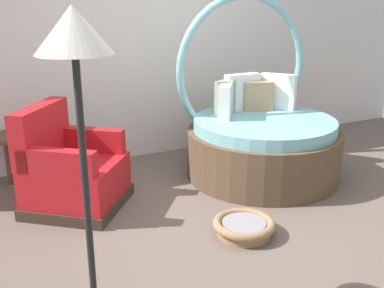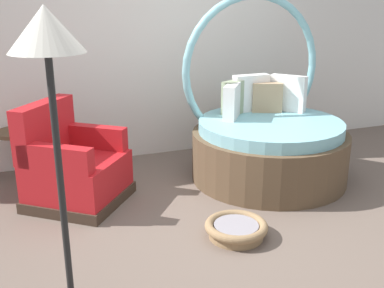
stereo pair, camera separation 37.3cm
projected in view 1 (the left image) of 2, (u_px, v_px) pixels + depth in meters
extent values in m
cube|color=#66564C|center=(226.00, 223.00, 3.94)|extent=(8.00, 8.00, 0.02)
cube|color=silver|center=(140.00, 40.00, 5.23)|extent=(8.00, 0.12, 2.74)
cylinder|color=brown|center=(263.00, 153.00, 4.88)|extent=(1.61, 1.61, 0.51)
cylinder|color=#7AB7C1|center=(264.00, 124.00, 4.78)|extent=(1.48, 1.48, 0.12)
torus|color=#7AB7C1|center=(243.00, 69.00, 5.00)|extent=(1.61, 0.08, 1.61)
cube|color=white|center=(278.00, 91.00, 5.13)|extent=(0.34, 0.38, 0.39)
cube|color=tan|center=(258.00, 96.00, 5.07)|extent=(0.34, 0.23, 0.32)
cube|color=white|center=(242.00, 92.00, 5.08)|extent=(0.40, 0.12, 0.40)
cube|color=#93A37F|center=(228.00, 96.00, 4.98)|extent=(0.38, 0.26, 0.36)
cube|color=white|center=(226.00, 101.00, 4.78)|extent=(0.31, 0.36, 0.35)
cube|color=#38281E|center=(79.00, 201.00, 4.22)|extent=(1.12, 1.12, 0.10)
cube|color=red|center=(77.00, 179.00, 4.15)|extent=(1.07, 1.07, 0.34)
cube|color=red|center=(41.00, 133.00, 4.08)|extent=(0.60, 0.69, 0.50)
cube|color=red|center=(57.00, 162.00, 3.76)|extent=(0.61, 0.52, 0.22)
cube|color=red|center=(89.00, 139.00, 4.36)|extent=(0.61, 0.52, 0.22)
cylinder|color=#8E704C|center=(244.00, 231.00, 3.72)|extent=(0.44, 0.44, 0.06)
torus|color=#8E704C|center=(244.00, 224.00, 3.70)|extent=(0.51, 0.51, 0.07)
cylinder|color=gray|center=(244.00, 225.00, 3.71)|extent=(0.36, 0.36, 0.05)
cylinder|color=brown|center=(10.00, 162.00, 4.67)|extent=(0.08, 0.08, 0.48)
cylinder|color=brown|center=(6.00, 137.00, 4.58)|extent=(0.44, 0.44, 0.04)
cylinder|color=black|center=(86.00, 196.00, 2.53)|extent=(0.04, 0.04, 1.55)
cone|color=beige|center=(73.00, 30.00, 2.25)|extent=(0.40, 0.40, 0.24)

